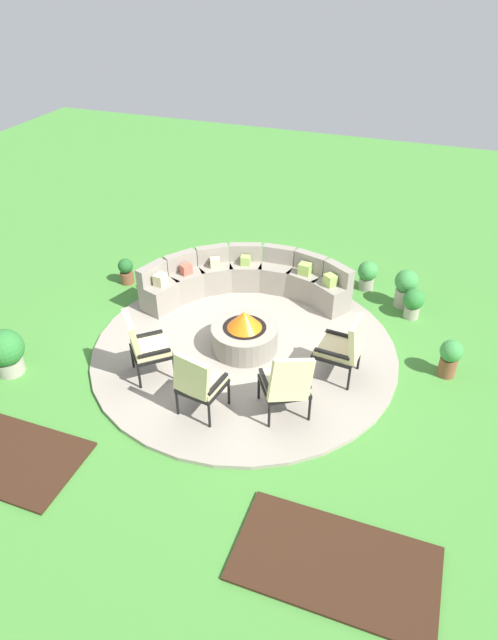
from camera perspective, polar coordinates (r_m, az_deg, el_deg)
name	(u,v)px	position (r m, az deg, el deg)	size (l,w,h in m)	color
ground_plane	(245,350)	(8.51, -0.46, -3.21)	(24.00, 24.00, 0.00)	#478C38
patio_circle	(245,349)	(8.50, -0.46, -3.05)	(4.71, 4.71, 0.06)	#9E9384
mulch_bed_left	(0,454)	(7.62, -24.66, -12.64)	(2.08, 1.11, 0.04)	#382114
mulch_bed_right	(335,563)	(6.16, 9.05, -23.94)	(2.08, 1.11, 0.04)	#382114
fire_pit	(245,334)	(8.32, -0.47, -1.50)	(1.03, 1.03, 0.67)	gray
curved_stone_bench	(245,280)	(9.56, -0.38, 4.24)	(3.40, 1.85, 0.79)	gray
lounge_chair_front_left	(144,344)	(7.77, -10.94, -2.51)	(0.75, 0.79, 1.09)	black
lounge_chair_front_right	(198,382)	(7.06, -5.34, -6.46)	(0.62, 0.61, 1.05)	black
lounge_chair_back_left	(286,383)	(7.03, 3.96, -6.60)	(0.81, 0.84, 1.06)	black
lounge_chair_back_right	(343,346)	(7.74, 9.88, -2.74)	(0.68, 0.60, 1.00)	black
potted_plant_0	(6,351)	(8.64, -24.20, -2.99)	(0.55, 0.55, 0.72)	#A89E8E
potted_plant_1	(450,356)	(8.37, 20.37, -3.60)	(0.33, 0.33, 0.60)	brown
potted_plant_2	(126,270)	(10.34, -12.78, 5.12)	(0.28, 0.28, 0.50)	brown
potted_plant_3	(367,274)	(10.12, 12.33, 4.73)	(0.36, 0.36, 0.55)	#A89E8E
potted_plant_4	(406,286)	(9.73, 16.12, 3.41)	(0.40, 0.40, 0.70)	#A89E8E
potted_plant_5	(413,302)	(9.51, 16.86, 1.79)	(0.35, 0.35, 0.53)	#A89E8E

